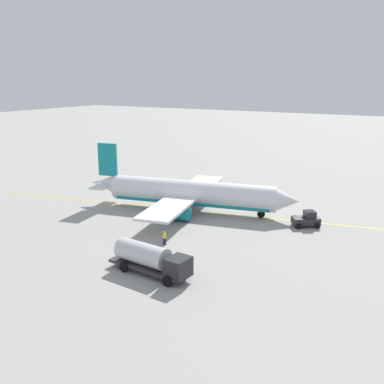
# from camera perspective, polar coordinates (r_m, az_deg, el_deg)

# --- Properties ---
(ground_plane) EXTENTS (400.00, 400.00, 0.00)m
(ground_plane) POSITION_cam_1_polar(r_m,az_deg,el_deg) (68.59, 0.00, -2.43)
(ground_plane) COLOR #9E9B96
(airplane) EXTENTS (33.19, 27.55, 9.76)m
(airplane) POSITION_cam_1_polar(r_m,az_deg,el_deg) (68.01, -0.39, -0.21)
(airplane) COLOR white
(airplane) RESTS_ON ground
(fuel_tanker) EXTENTS (9.67, 3.47, 3.15)m
(fuel_tanker) POSITION_cam_1_polar(r_m,az_deg,el_deg) (46.88, -5.30, -8.39)
(fuel_tanker) COLOR #2D2D33
(fuel_tanker) RESTS_ON ground
(pushback_tug) EXTENTS (4.10, 3.85, 2.20)m
(pushback_tug) POSITION_cam_1_polar(r_m,az_deg,el_deg) (63.25, 14.34, -3.39)
(pushback_tug) COLOR #232328
(pushback_tug) RESTS_ON ground
(refueling_worker) EXTENTS (0.62, 0.62, 1.71)m
(refueling_worker) POSITION_cam_1_polar(r_m,az_deg,el_deg) (54.98, -3.53, -5.86)
(refueling_worker) COLOR navy
(refueling_worker) RESTS_ON ground
(safety_cone_nose) EXTENTS (0.60, 0.60, 0.67)m
(safety_cone_nose) POSITION_cam_1_polar(r_m,az_deg,el_deg) (72.88, 11.13, -1.42)
(safety_cone_nose) COLOR #F2590F
(safety_cone_nose) RESTS_ON ground
(taxi_line_marking) EXTENTS (68.59, 14.59, 0.01)m
(taxi_line_marking) POSITION_cam_1_polar(r_m,az_deg,el_deg) (68.59, 0.00, -2.42)
(taxi_line_marking) COLOR yellow
(taxi_line_marking) RESTS_ON ground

